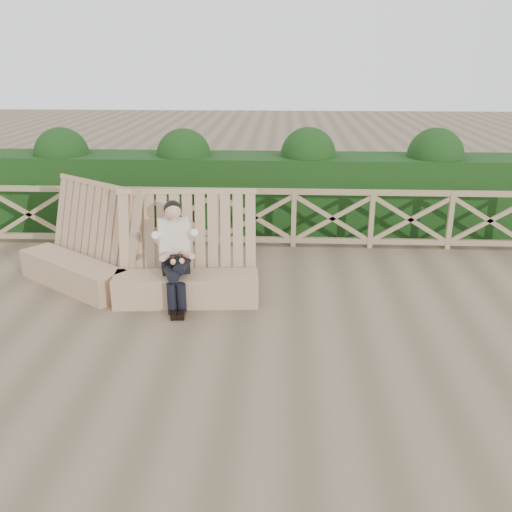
{
  "coord_description": "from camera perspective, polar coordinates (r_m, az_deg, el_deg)",
  "views": [
    {
      "loc": [
        0.53,
        -6.7,
        3.45
      ],
      "look_at": [
        0.17,
        0.4,
        0.9
      ],
      "focal_mm": 40.0,
      "sensor_mm": 36.0,
      "label": 1
    }
  ],
  "objects": [
    {
      "name": "ground",
      "position": [
        7.55,
        -1.48,
        -7.45
      ],
      "size": [
        60.0,
        60.0,
        0.0
      ],
      "primitive_type": "plane",
      "color": "brown",
      "rests_on": "ground"
    },
    {
      "name": "hedge",
      "position": [
        11.73,
        0.2,
        6.42
      ],
      "size": [
        12.0,
        1.2,
        1.5
      ],
      "primitive_type": "cube",
      "color": "black",
      "rests_on": "ground"
    },
    {
      "name": "woman",
      "position": [
        8.16,
        -8.12,
        0.5
      ],
      "size": [
        0.55,
        0.98,
        1.5
      ],
      "rotation": [
        0.0,
        0.0,
        0.28
      ],
      "color": "black",
      "rests_on": "ground"
    },
    {
      "name": "guardrail",
      "position": [
        10.61,
        -0.11,
        3.89
      ],
      "size": [
        10.1,
        0.09,
        1.1
      ],
      "color": "#85684D",
      "rests_on": "ground"
    },
    {
      "name": "bench",
      "position": [
        8.76,
        -12.52,
        -1.17
      ],
      "size": [
        3.89,
        1.86,
        1.58
      ],
      "rotation": [
        0.0,
        0.0,
        -0.22
      ],
      "color": "#967456",
      "rests_on": "ground"
    }
  ]
}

